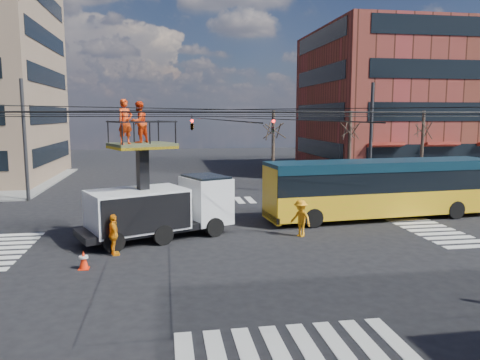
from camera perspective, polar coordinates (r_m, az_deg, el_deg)
name	(u,v)px	position (r m, az deg, el deg)	size (l,w,h in m)	color
ground	(233,241)	(21.42, -0.85, -7.40)	(120.00, 120.00, 0.00)	black
sidewalk_ne	(417,174)	(48.21, 20.74, 0.72)	(18.00, 18.00, 0.12)	slate
crosswalks	(233,240)	(21.41, -0.85, -7.37)	(22.40, 22.40, 0.02)	silver
building_ne	(414,102)	(50.97, 20.41, 8.92)	(20.06, 16.06, 14.00)	brown
overhead_network	(230,146)	(21.09, -1.22, 4.20)	(24.24, 24.24, 8.00)	#2D2D30
tree_a	(273,129)	(34.88, 4.09, 6.19)	(2.00, 2.00, 6.00)	#382B21
tree_b	(350,129)	(36.72, 13.29, 6.09)	(2.00, 2.00, 6.00)	#382B21
tree_c	(423,129)	(39.40, 21.43, 5.86)	(2.00, 2.00, 6.00)	#382B21
utility_truck	(160,194)	(21.80, -9.74, -1.68)	(7.33, 4.92, 6.32)	black
city_bus	(382,187)	(26.84, 16.88, -0.85)	(13.16, 3.74, 3.20)	gold
traffic_cone	(84,260)	(18.45, -18.53, -9.20)	(0.36, 0.36, 0.71)	#FF2A0A
worker_ground	(114,235)	(19.72, -15.14, -6.47)	(0.99, 0.41, 1.69)	orange
flagger	(301,218)	(22.10, 7.40, -4.65)	(1.13, 0.65, 1.74)	orange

